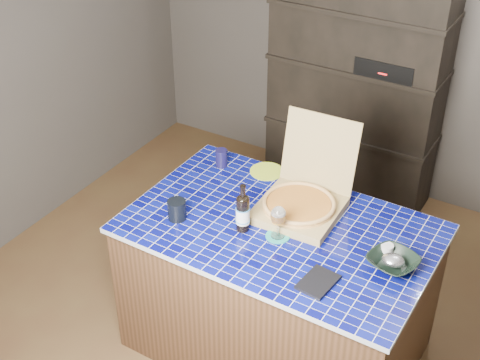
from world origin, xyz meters
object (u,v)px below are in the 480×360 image
Objects in this scene: pizza_box at (301,201)px; dvd_case at (318,282)px; kitchen_island at (278,288)px; bowl at (393,262)px; wine_glass at (278,216)px; mead_bottle at (243,212)px.

pizza_box reaches higher than dvd_case.
bowl reaches higher than kitchen_island.
dvd_case is at bearing -33.21° from wine_glass.
pizza_box is at bearing 81.50° from kitchen_island.
mead_bottle is at bearing -141.73° from kitchen_island.
pizza_box reaches higher than mead_bottle.
wine_glass is (-0.00, -0.25, 0.06)m from pizza_box.
bowl is at bearing 7.42° from wine_glass.
wine_glass reaches higher than bowl.
mead_bottle is (-0.15, -0.12, 0.53)m from kitchen_island.
bowl reaches higher than dvd_case.
dvd_case is 0.85× the size of bowl.
pizza_box is at bearing 162.48° from bowl.
mead_bottle is 1.39× the size of dvd_case.
kitchen_island is 0.56m from wine_glass.
bowl is (0.57, -0.18, -0.04)m from pizza_box.
bowl is at bearing 54.88° from dvd_case.
mead_bottle is 0.19m from wine_glass.
dvd_case is at bearing -131.55° from bowl.
mead_bottle is at bearing -171.60° from bowl.
pizza_box reaches higher than bowl.
kitchen_island is at bearing 37.40° from mead_bottle.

